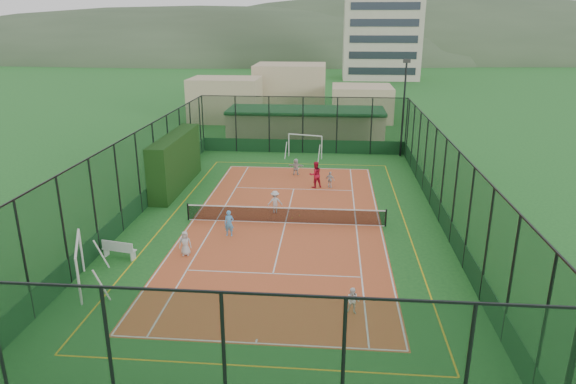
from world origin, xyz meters
name	(u,v)px	position (x,y,z in m)	size (l,w,h in m)	color
ground	(285,223)	(0.00, 0.00, 0.00)	(300.00, 300.00, 0.00)	#205E24
court_slab	(285,223)	(0.00, 0.00, 0.01)	(11.17, 23.97, 0.01)	#B85A29
tennis_net	(285,215)	(0.00, 0.00, 0.53)	(11.67, 0.12, 1.06)	black
perimeter_fence	(285,182)	(0.00, 0.00, 2.50)	(18.12, 34.12, 5.00)	#113316
floodlight_ne	(403,109)	(8.60, 16.60, 4.12)	(0.60, 0.26, 8.25)	black
clubhouse	(306,125)	(0.00, 22.00, 1.57)	(15.20, 7.20, 3.15)	tan
apartment_tower	(383,1)	(12.00, 82.00, 15.00)	(15.00, 12.00, 30.00)	beige
distant_hills	(326,57)	(0.00, 150.00, 0.00)	(200.00, 60.00, 24.00)	#384C33
hedge_left	(176,161)	(-8.30, 6.21, 1.87)	(1.28, 8.56, 3.75)	black
white_bench	(119,249)	(-7.80, -5.35, 0.49)	(1.74, 0.48, 0.98)	white
futsal_goal_near	(80,265)	(-8.28, -8.35, 1.06)	(0.96, 3.30, 2.13)	white
futsal_goal_far	(305,146)	(0.30, 15.30, 0.99)	(3.07, 0.89, 1.98)	white
child_near_left	(185,243)	(-4.61, -4.76, 0.65)	(0.62, 0.40, 1.27)	silver
child_near_mid	(229,223)	(-2.90, -2.12, 0.73)	(0.52, 0.34, 1.44)	#50A2E4
child_near_right	(353,301)	(3.59, -9.53, 0.57)	(0.55, 0.43, 1.12)	white
child_far_left	(275,202)	(-0.78, 1.60, 0.72)	(0.92, 0.53, 1.42)	silver
child_far_right	(330,180)	(2.54, 6.95, 0.59)	(0.68, 0.28, 1.17)	silver
child_far_back	(296,167)	(-0.11, 9.96, 0.65)	(1.19, 0.38, 1.28)	silver
coach	(315,175)	(1.49, 6.94, 0.95)	(0.92, 0.71, 1.88)	red
tennis_balls	(290,214)	(0.14, 1.36, 0.04)	(1.45, 1.51, 0.07)	#CCE033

